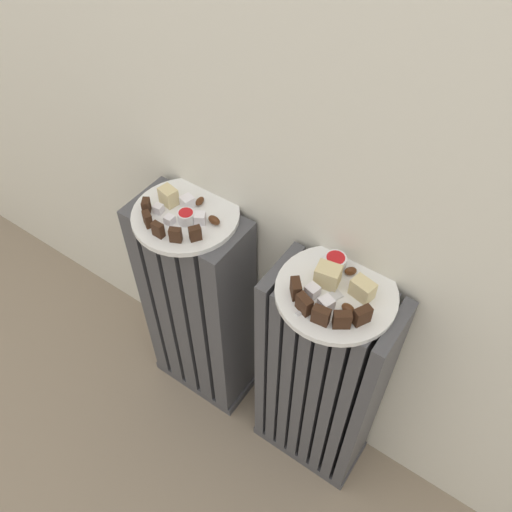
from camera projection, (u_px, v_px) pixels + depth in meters
name	position (u px, v px, depth m)	size (l,w,h in m)	color
ground_plane	(196.00, 485.00, 1.42)	(6.00, 6.00, 0.00)	gray
radiator_left	(199.00, 310.00, 1.39)	(0.28, 0.15, 0.67)	#47474C
radiator_right	(320.00, 382.00, 1.25)	(0.28, 0.15, 0.67)	#47474C
plate_left	(186.00, 215.00, 1.13)	(0.23, 0.23, 0.01)	white
plate_right	(336.00, 293.00, 0.99)	(0.23, 0.23, 0.01)	white
dark_cake_slice_left_0	(146.00, 206.00, 1.11)	(0.02, 0.01, 0.03)	#382114
dark_cake_slice_left_1	(148.00, 219.00, 1.09)	(0.02, 0.01, 0.03)	#382114
dark_cake_slice_left_2	(158.00, 230.00, 1.07)	(0.02, 0.01, 0.03)	#382114
dark_cake_slice_left_3	(175.00, 235.00, 1.06)	(0.02, 0.01, 0.03)	#382114
dark_cake_slice_left_4	(195.00, 233.00, 1.06)	(0.02, 0.01, 0.03)	#382114
marble_cake_slice_left_0	(169.00, 196.00, 1.13)	(0.04, 0.03, 0.04)	beige
turkish_delight_left_0	(187.00, 202.00, 1.13)	(0.03, 0.03, 0.03)	white
turkish_delight_left_1	(169.00, 220.00, 1.10)	(0.02, 0.02, 0.02)	white
turkish_delight_left_2	(159.00, 209.00, 1.12)	(0.02, 0.02, 0.02)	white
turkish_delight_left_3	(200.00, 218.00, 1.10)	(0.02, 0.02, 0.02)	white
medjool_date_left_0	(214.00, 220.00, 1.10)	(0.03, 0.02, 0.02)	#4C2814
medjool_date_left_1	(200.00, 201.00, 1.14)	(0.03, 0.01, 0.02)	#4C2814
jam_bowl_left	(186.00, 216.00, 1.10)	(0.04, 0.04, 0.03)	white
dark_cake_slice_right_0	(296.00, 289.00, 0.97)	(0.03, 0.02, 0.04)	#382114
dark_cake_slice_right_1	(304.00, 304.00, 0.94)	(0.03, 0.02, 0.04)	#382114
dark_cake_slice_right_2	(321.00, 315.00, 0.93)	(0.03, 0.02, 0.04)	#382114
dark_cake_slice_right_3	(342.00, 320.00, 0.92)	(0.03, 0.02, 0.04)	#382114
dark_cake_slice_right_4	(362.00, 316.00, 0.93)	(0.03, 0.02, 0.04)	#382114
marble_cake_slice_right_0	(328.00, 276.00, 0.98)	(0.04, 0.04, 0.04)	beige
marble_cake_slice_right_1	(363.00, 289.00, 0.97)	(0.04, 0.03, 0.04)	beige
turkish_delight_right_0	(312.00, 291.00, 0.97)	(0.02, 0.02, 0.02)	white
turkish_delight_right_1	(326.00, 304.00, 0.95)	(0.02, 0.02, 0.02)	white
medjool_date_right_0	(351.00, 271.00, 1.01)	(0.02, 0.02, 0.02)	#4C2814
medjool_date_right_1	(348.00, 309.00, 0.95)	(0.03, 0.02, 0.02)	#4C2814
jam_bowl_right	(335.00, 261.00, 1.02)	(0.04, 0.04, 0.03)	white
fork	(323.00, 301.00, 0.97)	(0.05, 0.09, 0.00)	silver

